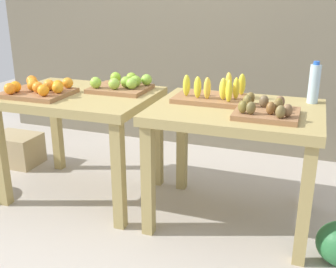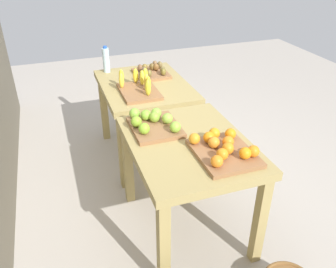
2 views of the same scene
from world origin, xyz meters
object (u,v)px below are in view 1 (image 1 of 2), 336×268
at_px(banana_crate, 213,94).
at_px(display_table_right, 236,125).
at_px(display_table_left, 80,109).
at_px(kiwi_bin, 266,110).
at_px(water_bottle, 314,84).
at_px(apple_bin, 123,85).
at_px(cardboard_produce_box, 17,149).
at_px(orange_bin, 39,89).

bearing_deg(banana_crate, display_table_right, -28.90).
height_order(display_table_left, kiwi_bin, kiwi_bin).
bearing_deg(water_bottle, kiwi_bin, -120.88).
xyz_separation_m(display_table_right, apple_bin, (-0.86, 0.17, 0.16)).
relative_size(display_table_right, cardboard_produce_box, 2.60).
bearing_deg(apple_bin, orange_bin, -146.04).
bearing_deg(display_table_right, orange_bin, -173.65).
distance_m(display_table_left, apple_bin, 0.35).
xyz_separation_m(banana_crate, kiwi_bin, (0.37, -0.23, -0.01)).
xyz_separation_m(display_table_left, kiwi_bin, (1.31, -0.13, 0.15)).
bearing_deg(banana_crate, kiwi_bin, -31.62).
xyz_separation_m(orange_bin, apple_bin, (0.48, 0.32, 0.00)).
bearing_deg(apple_bin, banana_crate, -6.19).
relative_size(banana_crate, cardboard_produce_box, 1.11).
xyz_separation_m(banana_crate, water_bottle, (0.61, 0.17, 0.08)).
bearing_deg(orange_bin, display_table_right, 6.35).
bearing_deg(kiwi_bin, display_table_right, 145.99).
height_order(display_table_right, water_bottle, water_bottle).
bearing_deg(display_table_right, apple_bin, 168.63).
relative_size(orange_bin, apple_bin, 1.09).
bearing_deg(kiwi_bin, orange_bin, -179.30).
relative_size(display_table_right, orange_bin, 2.34).
relative_size(apple_bin, banana_crate, 0.92).
height_order(kiwi_bin, cardboard_produce_box, kiwi_bin).
xyz_separation_m(display_table_left, water_bottle, (1.55, 0.27, 0.24)).
xyz_separation_m(banana_crate, cardboard_produce_box, (-1.81, 0.20, -0.70)).
height_order(display_table_left, orange_bin, orange_bin).
bearing_deg(display_table_left, kiwi_bin, -5.67).
bearing_deg(apple_bin, kiwi_bin, -16.05).
xyz_separation_m(water_bottle, cardboard_produce_box, (-2.43, 0.03, -0.78)).
bearing_deg(orange_bin, cardboard_produce_box, 145.37).
bearing_deg(orange_bin, banana_crate, 12.08).
height_order(apple_bin, banana_crate, banana_crate).
xyz_separation_m(apple_bin, kiwi_bin, (1.06, -0.30, -0.01)).
relative_size(display_table_left, water_bottle, 3.89).
height_order(display_table_right, orange_bin, orange_bin).
bearing_deg(apple_bin, cardboard_produce_box, 173.61).
relative_size(water_bottle, cardboard_produce_box, 0.67).
height_order(orange_bin, banana_crate, banana_crate).
relative_size(display_table_left, kiwi_bin, 2.89).
relative_size(display_table_left, cardboard_produce_box, 2.60).
distance_m(apple_bin, cardboard_produce_box, 1.33).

